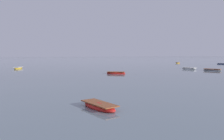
# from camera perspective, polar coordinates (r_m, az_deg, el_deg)

# --- Properties ---
(rowboat_moored_0) EXTENTS (4.06, 3.40, 0.63)m
(rowboat_moored_0) POSITION_cam_1_polar(r_m,az_deg,el_deg) (46.07, 1.03, -0.78)
(rowboat_moored_0) COLOR red
(rowboat_moored_0) RESTS_ON ground
(rowboat_moored_2) EXTENTS (3.18, 4.50, 0.68)m
(rowboat_moored_2) POSITION_cam_1_polar(r_m,az_deg,el_deg) (60.35, 24.55, 0.01)
(rowboat_moored_2) COLOR gray
(rowboat_moored_2) RESTS_ON ground
(rowboat_moored_3) EXTENTS (2.02, 3.86, 0.58)m
(rowboat_moored_3) POSITION_cam_1_polar(r_m,az_deg,el_deg) (16.67, -3.33, -9.34)
(rowboat_moored_3) COLOR red
(rowboat_moored_3) RESTS_ON ground
(rowboat_moored_4) EXTENTS (3.08, 4.66, 0.70)m
(rowboat_moored_4) POSITION_cam_1_polar(r_m,az_deg,el_deg) (68.00, -23.11, 0.46)
(rowboat_moored_4) COLOR gold
(rowboat_moored_4) RESTS_ON ground
(rowboat_moored_5) EXTENTS (2.46, 3.28, 0.50)m
(rowboat_moored_5) POSITION_cam_1_polar(r_m,az_deg,el_deg) (103.40, 26.41, 1.43)
(rowboat_moored_5) COLOR navy
(rowboat_moored_5) RESTS_ON ground
(rowboat_moored_6) EXTENTS (3.95, 3.09, 0.60)m
(rowboat_moored_6) POSITION_cam_1_polar(r_m,az_deg,el_deg) (107.02, 16.68, 1.77)
(rowboat_moored_6) COLOR gold
(rowboat_moored_6) RESTS_ON ground
(rowboat_moored_7) EXTENTS (2.24, 4.47, 0.67)m
(rowboat_moored_7) POSITION_cam_1_polar(r_m,az_deg,el_deg) (64.68, 19.31, 0.39)
(rowboat_moored_7) COLOR white
(rowboat_moored_7) RESTS_ON ground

